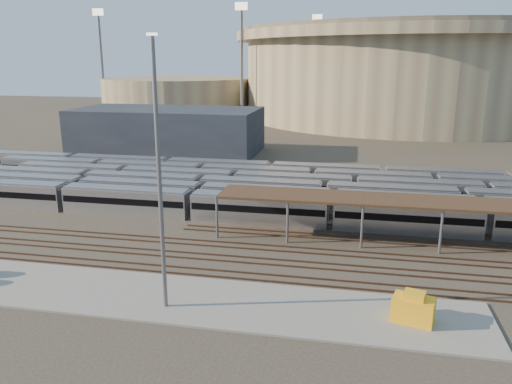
{
  "coord_description": "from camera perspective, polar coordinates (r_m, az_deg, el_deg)",
  "views": [
    {
      "loc": [
        7.97,
        -53.82,
        21.08
      ],
      "look_at": [
        -5.36,
        12.0,
        3.08
      ],
      "focal_mm": 35.0,
      "sensor_mm": 36.0,
      "label": 1
    }
  ],
  "objects": [
    {
      "name": "stadium",
      "position": [
        194.63,
        16.91,
        13.02
      ],
      "size": [
        124.0,
        124.0,
        32.5
      ],
      "color": "tan",
      "rests_on": "ground"
    },
    {
      "name": "floodlight_1",
      "position": [
        197.13,
        -17.24,
        14.23
      ],
      "size": [
        4.0,
        1.0,
        38.4
      ],
      "color": "slate",
      "rests_on": "ground"
    },
    {
      "name": "floodlight_3",
      "position": [
        214.58,
        6.87,
        14.78
      ],
      "size": [
        4.0,
        1.0,
        38.4
      ],
      "color": "slate",
      "rests_on": "ground"
    },
    {
      "name": "inspection_shed",
      "position": [
        61.64,
        24.17,
        -1.49
      ],
      "size": [
        60.3,
        6.0,
        5.3
      ],
      "color": "slate",
      "rests_on": "ground"
    },
    {
      "name": "floodlight_0",
      "position": [
        168.17,
        -1.66,
        14.85
      ],
      "size": [
        4.0,
        1.0,
        38.4
      ],
      "color": "slate",
      "rests_on": "ground"
    },
    {
      "name": "service_building",
      "position": [
        118.1,
        -10.08,
        6.94
      ],
      "size": [
        42.0,
        20.0,
        10.0
      ],
      "primitive_type": "cube",
      "color": "#1E232D",
      "rests_on": "ground"
    },
    {
      "name": "yard_light_pole",
      "position": [
        41.33,
        -10.99,
        1.56
      ],
      "size": [
        0.82,
        0.36,
        22.77
      ],
      "color": "slate",
      "rests_on": "apron"
    },
    {
      "name": "yellow_equipment",
      "position": [
        43.82,
        17.52,
        -12.69
      ],
      "size": [
        3.7,
        2.83,
        2.05
      ],
      "primitive_type": "cube",
      "rotation": [
        0.0,
        0.0,
        -0.26
      ],
      "color": "#ECA816",
      "rests_on": "apron"
    },
    {
      "name": "ground",
      "position": [
        58.35,
        2.83,
        -6.2
      ],
      "size": [
        420.0,
        420.0,
        0.0
      ],
      "primitive_type": "plane",
      "color": "#383026",
      "rests_on": "ground"
    },
    {
      "name": "secondary_arena",
      "position": [
        196.49,
        -8.98,
        10.71
      ],
      "size": [
        56.0,
        56.0,
        14.0
      ],
      "primitive_type": "cylinder",
      "color": "tan",
      "rests_on": "ground"
    },
    {
      "name": "subway_trains",
      "position": [
        75.02,
        7.2,
        -0.01
      ],
      "size": [
        126.29,
        23.9,
        3.6
      ],
      "color": "silver",
      "rests_on": "ground"
    },
    {
      "name": "empty_tracks",
      "position": [
        53.74,
        2.02,
        -8.0
      ],
      "size": [
        170.0,
        9.62,
        0.18
      ],
      "color": "#4C3323",
      "rests_on": "ground"
    },
    {
      "name": "apron",
      "position": [
        46.0,
        -6.4,
        -12.24
      ],
      "size": [
        50.0,
        9.0,
        0.2
      ],
      "primitive_type": "cube",
      "color": "gray",
      "rests_on": "ground"
    }
  ]
}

